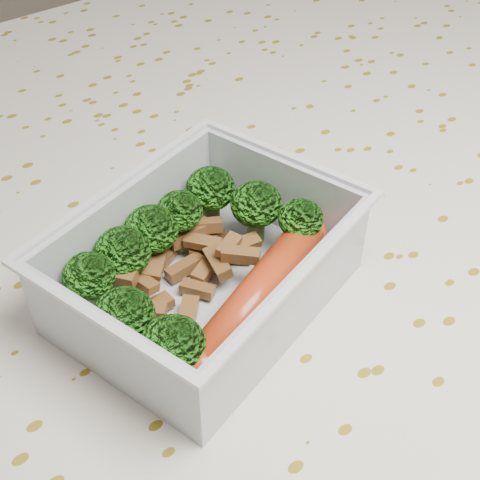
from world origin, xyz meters
TOP-DOWN VIEW (x-y plane):
  - dining_table at (0.00, 0.00)m, footprint 1.40×0.90m
  - tablecloth at (0.00, 0.00)m, footprint 1.46×0.96m
  - lunch_container at (-0.03, -0.01)m, footprint 0.22×0.19m
  - broccoli_florets at (-0.04, 0.00)m, footprint 0.17×0.14m
  - meat_pile at (-0.03, 0.00)m, footprint 0.11×0.09m
  - sausage at (-0.01, -0.05)m, footprint 0.15×0.08m

SIDE VIEW (x-z plane):
  - dining_table at x=0.00m, z-range 0.29..1.04m
  - tablecloth at x=0.00m, z-range 0.62..0.81m
  - meat_pile at x=-0.03m, z-range 0.76..0.79m
  - lunch_container at x=-0.03m, z-range 0.75..0.81m
  - sausage at x=-0.01m, z-range 0.77..0.79m
  - broccoli_florets at x=-0.04m, z-range 0.77..0.82m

